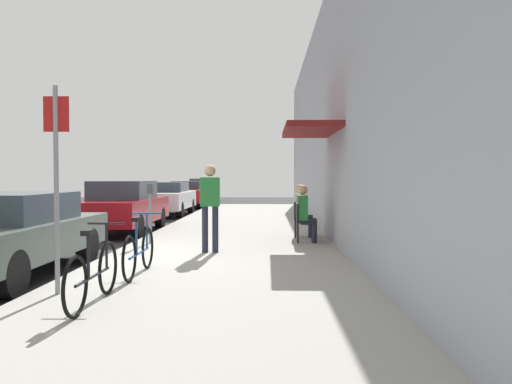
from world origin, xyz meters
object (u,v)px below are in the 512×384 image
(cafe_chair_0, at_px, (303,220))
(parked_car_1, at_px, (122,206))
(parked_car_0, at_px, (7,233))
(bicycle_1, at_px, (139,251))
(parked_car_2, at_px, (167,198))
(pedestrian_standing, at_px, (210,201))
(seated_patron_0, at_px, (305,211))
(cafe_chair_1, at_px, (300,217))
(bicycle_0, at_px, (93,274))
(parked_car_3, at_px, (188,194))
(street_sign, at_px, (56,173))
(parking_meter, at_px, (150,209))
(parked_car_4, at_px, (203,190))
(seated_patron_1, at_px, (302,209))

(cafe_chair_0, bearing_deg, parked_car_1, 149.63)
(parked_car_0, relative_size, bicycle_1, 2.57)
(parked_car_2, distance_m, pedestrian_standing, 11.09)
(seated_patron_0, distance_m, cafe_chair_1, 0.96)
(bicycle_1, height_order, pedestrian_standing, pedestrian_standing)
(bicycle_0, bearing_deg, parked_car_0, 134.94)
(parked_car_3, relative_size, street_sign, 1.69)
(parked_car_2, bearing_deg, cafe_chair_1, -58.91)
(bicycle_1, bearing_deg, pedestrian_standing, 69.97)
(parked_car_1, xyz_separation_m, parking_meter, (1.55, -3.14, 0.13))
(parked_car_0, bearing_deg, parked_car_1, 90.00)
(parked_car_4, relative_size, bicycle_0, 2.57)
(cafe_chair_0, distance_m, cafe_chair_1, 0.94)
(parked_car_4, height_order, seated_patron_1, parked_car_4)
(cafe_chair_1, bearing_deg, parked_car_0, -139.06)
(parked_car_1, height_order, seated_patron_0, parked_car_1)
(parked_car_0, distance_m, seated_patron_1, 6.57)
(cafe_chair_0, bearing_deg, seated_patron_1, 86.32)
(bicycle_1, xyz_separation_m, seated_patron_1, (2.77, 4.70, 0.34))
(parked_car_2, relative_size, street_sign, 1.69)
(parked_car_4, distance_m, street_sign, 25.71)
(parked_car_1, xyz_separation_m, street_sign, (1.50, -7.85, 0.88))
(parked_car_0, xyz_separation_m, bicycle_0, (2.14, -2.14, -0.22))
(cafe_chair_1, bearing_deg, parked_car_2, 121.09)
(bicycle_1, bearing_deg, cafe_chair_0, 54.20)
(parked_car_2, bearing_deg, parked_car_4, 90.00)
(seated_patron_1, bearing_deg, cafe_chair_1, 177.98)
(parked_car_4, distance_m, bicycle_0, 26.26)
(parked_car_0, bearing_deg, bicycle_1, -10.77)
(seated_patron_0, xyz_separation_m, seated_patron_1, (0.00, 0.94, 0.00))
(parked_car_2, distance_m, cafe_chair_1, 9.55)
(bicycle_1, bearing_deg, bicycle_0, -92.65)
(street_sign, distance_m, bicycle_1, 1.82)
(bicycle_1, distance_m, cafe_chair_0, 4.64)
(cafe_chair_0, bearing_deg, parked_car_0, -145.90)
(cafe_chair_1, bearing_deg, parked_car_1, 158.41)
(parked_car_3, bearing_deg, seated_patron_0, -71.13)
(cafe_chair_1, bearing_deg, cafe_chair_0, -90.00)
(parked_car_1, height_order, seated_patron_1, parked_car_1)
(parking_meter, distance_m, bicycle_1, 3.60)
(bicycle_0, bearing_deg, street_sign, 140.60)
(parked_car_3, bearing_deg, parked_car_1, -90.00)
(bicycle_0, distance_m, bicycle_1, 1.72)
(parked_car_4, xyz_separation_m, seated_patron_1, (4.99, -19.75, 0.05))
(seated_patron_1, height_order, pedestrian_standing, pedestrian_standing)
(seated_patron_1, bearing_deg, seated_patron_0, -90.00)
(parked_car_2, relative_size, parked_car_3, 1.00)
(cafe_chair_0, xyz_separation_m, seated_patron_1, (0.06, 0.94, 0.19))
(cafe_chair_0, bearing_deg, parking_meter, -175.76)
(parked_car_1, bearing_deg, parked_car_3, 90.00)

